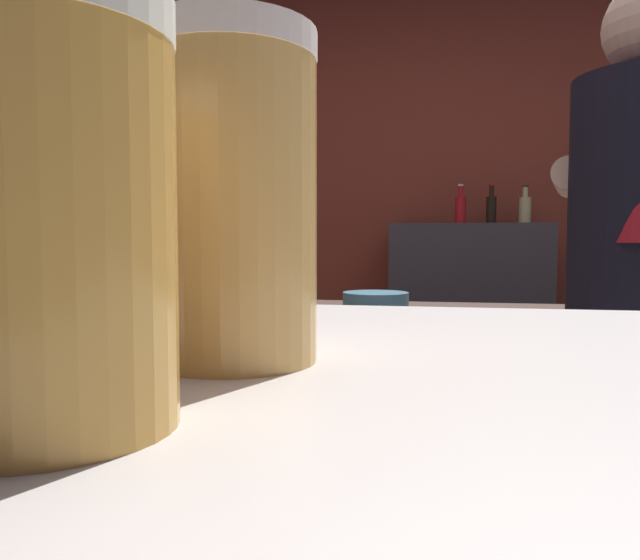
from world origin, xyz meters
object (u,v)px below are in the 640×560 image
at_px(mini_fridge, 86,342).
at_px(bottle_vinegar, 525,209).
at_px(pint_glass_far, 232,199).
at_px(bottle_soy, 461,208).
at_px(bottle_olive_oil, 491,209).
at_px(mixing_bowl, 376,301).
at_px(pint_glass_near, 44,215).

relative_size(mini_fridge, bottle_vinegar, 5.42).
distance_m(pint_glass_far, bottle_soy, 2.91).
distance_m(bottle_soy, bottle_olive_oil, 0.20).
xyz_separation_m(bottle_vinegar, bottle_olive_oil, (-0.17, 0.02, 0.00)).
bearing_deg(mixing_bowl, bottle_vinegar, 64.11).
bearing_deg(bottle_vinegar, bottle_soy, -163.17).
distance_m(pint_glass_far, bottle_olive_oil, 3.04).
xyz_separation_m(mini_fridge, bottle_vinegar, (2.37, 0.21, 0.73)).
xyz_separation_m(pint_glass_near, bottle_soy, (0.26, 3.01, 0.16)).
xyz_separation_m(mixing_bowl, pint_glass_far, (0.08, -1.66, 0.21)).
distance_m(mixing_bowl, pint_glass_near, 1.78).
distance_m(mini_fridge, pint_glass_near, 3.44).
height_order(pint_glass_far, bottle_vinegar, bottle_vinegar).
relative_size(mini_fridge, pint_glass_far, 7.12).
height_order(mixing_bowl, bottle_soy, bottle_soy).
height_order(pint_glass_near, bottle_olive_oil, bottle_olive_oil).
bearing_deg(mini_fridge, bottle_vinegar, 5.08).
bearing_deg(mixing_bowl, bottle_olive_oil, 70.39).
relative_size(bottle_vinegar, bottle_soy, 1.00).
relative_size(pint_glass_near, bottle_olive_oil, 0.61).
height_order(mini_fridge, bottle_olive_oil, bottle_olive_oil).
bearing_deg(bottle_soy, pint_glass_near, -95.01).
relative_size(mixing_bowl, bottle_olive_oil, 1.02).
bearing_deg(mixing_bowl, bottle_soy, 75.45).
bearing_deg(mini_fridge, bottle_soy, 3.13).
xyz_separation_m(mini_fridge, bottle_olive_oil, (2.20, 0.23, 0.74)).
relative_size(mini_fridge, bottle_soy, 5.41).
distance_m(pint_glass_far, bottle_vinegar, 3.05).
xyz_separation_m(mini_fridge, bottle_soy, (2.04, 0.11, 0.73)).
height_order(mini_fridge, bottle_soy, bottle_soy).
bearing_deg(pint_glass_far, bottle_soy, 85.22).
relative_size(mixing_bowl, bottle_vinegar, 1.06).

